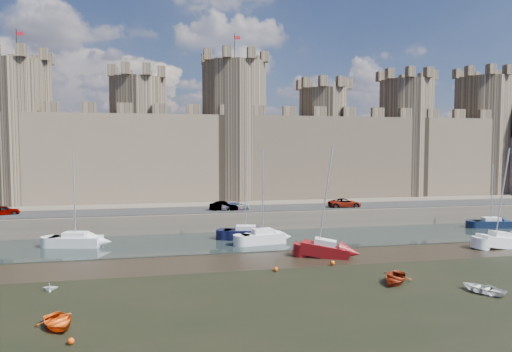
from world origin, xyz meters
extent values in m
plane|color=black|center=(0.00, 0.00, 0.00)|extent=(160.00, 160.00, 0.00)
cube|color=black|center=(0.00, -6.00, 0.01)|extent=(70.00, 34.00, 0.01)
cube|color=black|center=(0.00, 24.00, 0.04)|extent=(160.00, 12.00, 0.08)
cube|color=#4C443A|center=(0.00, 60.00, 1.25)|extent=(160.00, 60.00, 2.50)
cube|color=black|center=(0.00, 34.00, 2.55)|extent=(160.00, 7.00, 0.10)
cube|color=#42382B|center=(0.00, 48.00, 9.50)|extent=(100.00, 9.00, 14.00)
cylinder|color=#42382B|center=(-32.00, 48.00, 13.50)|extent=(10.00, 10.00, 22.00)
cylinder|color=black|center=(-32.00, 48.00, 27.00)|extent=(0.10, 0.10, 5.00)
cube|color=maroon|center=(-31.50, 48.00, 28.80)|extent=(1.00, 0.03, 0.60)
cylinder|color=#42382B|center=(-14.00, 48.00, 12.50)|extent=(9.00, 9.00, 20.00)
cylinder|color=#42382B|center=(2.00, 48.00, 14.00)|extent=(11.00, 11.00, 23.00)
cylinder|color=black|center=(2.00, 48.00, 28.00)|extent=(0.10, 0.10, 5.00)
cube|color=maroon|center=(2.50, 48.00, 29.80)|extent=(1.00, 0.03, 0.60)
cylinder|color=#42382B|center=(18.00, 48.00, 12.00)|extent=(9.00, 9.00, 19.00)
cylinder|color=#42382B|center=(34.00, 48.00, 13.00)|extent=(10.00, 10.00, 21.00)
cylinder|color=#42382B|center=(50.00, 48.00, 13.50)|extent=(10.00, 10.00, 22.00)
imported|color=gray|center=(-30.39, 34.43, 3.14)|extent=(4.05, 2.61, 1.28)
imported|color=gray|center=(-1.96, 32.82, 3.16)|extent=(4.17, 2.07, 1.31)
imported|color=gray|center=(-0.39, 32.96, 3.13)|extent=(4.48, 2.17, 1.26)
imported|color=gray|center=(15.74, 32.57, 3.16)|extent=(4.91, 2.54, 1.32)
cube|color=silver|center=(-19.94, 24.51, 0.66)|extent=(5.99, 3.36, 1.15)
cube|color=silver|center=(-19.94, 24.51, 1.49)|extent=(2.78, 2.04, 0.52)
cylinder|color=silver|center=(-19.94, 24.51, 5.93)|extent=(0.14, 0.14, 9.41)
cube|color=black|center=(-0.37, 24.81, 0.65)|extent=(5.62, 3.33, 1.15)
cube|color=silver|center=(-0.37, 24.81, 1.49)|extent=(2.63, 1.99, 0.52)
cylinder|color=silver|center=(-0.37, 24.81, 5.93)|extent=(0.14, 0.14, 9.40)
cube|color=silver|center=(1.09, 21.81, 0.68)|extent=(5.37, 2.80, 1.20)
cube|color=silver|center=(1.09, 21.81, 1.56)|extent=(2.47, 1.74, 0.55)
cylinder|color=silver|center=(1.09, 21.81, 6.20)|extent=(0.14, 0.14, 9.84)
cube|color=black|center=(34.78, 25.87, 0.56)|extent=(5.36, 2.92, 0.97)
cube|color=silver|center=(34.78, 25.87, 1.27)|extent=(2.48, 1.79, 0.44)
cylinder|color=silver|center=(34.78, 25.87, 5.01)|extent=(0.14, 0.14, 7.92)
cube|color=maroon|center=(6.09, 14.52, 0.63)|extent=(5.26, 3.79, 1.25)
cube|color=silver|center=(6.09, 14.52, 1.53)|extent=(2.54, 2.13, 0.57)
cylinder|color=silver|center=(6.09, 14.52, 6.36)|extent=(0.14, 0.14, 10.23)
cube|color=white|center=(27.03, 14.71, 0.61)|extent=(5.23, 2.07, 1.23)
cube|color=silver|center=(27.03, 14.71, 1.50)|extent=(2.33, 1.44, 0.56)
cylinder|color=silver|center=(27.03, 14.71, 6.24)|extent=(0.14, 0.14, 10.03)
imported|color=#DD4C0D|center=(-16.78, 0.33, 0.34)|extent=(3.56, 3.97, 0.68)
imported|color=silver|center=(14.07, 1.08, 0.34)|extent=(3.56, 3.97, 0.68)
imported|color=white|center=(-19.02, 8.36, 0.31)|extent=(1.22, 1.06, 0.63)
imported|color=maroon|center=(8.56, 4.71, 0.35)|extent=(4.04, 4.12, 0.70)
sphere|color=#C84008|center=(-0.26, 10.23, 0.21)|extent=(0.42, 0.42, 0.42)
sphere|color=#C34C08|center=(5.59, 11.23, 0.23)|extent=(0.46, 0.46, 0.46)
sphere|color=#D53E09|center=(-15.53, -2.33, 0.20)|extent=(0.40, 0.40, 0.40)
camera|label=1|loc=(-10.29, -29.39, 11.29)|focal=32.00mm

